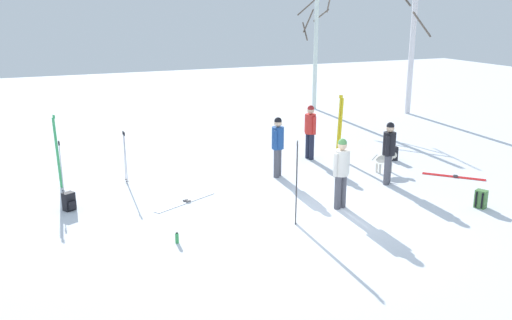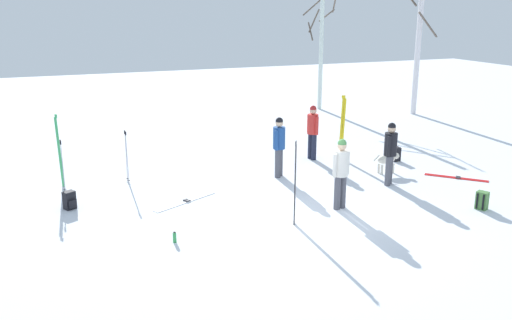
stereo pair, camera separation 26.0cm
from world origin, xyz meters
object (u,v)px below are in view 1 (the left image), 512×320
(person_1, at_px, (310,129))
(ski_pair_planted_2, at_px, (340,127))
(person_3, at_px, (278,143))
(ski_pair_lying_0, at_px, (454,177))
(backpack_1, at_px, (69,202))
(backpack_0, at_px, (393,153))
(backpack_2, at_px, (481,199))
(birch_tree_3, at_px, (412,43))
(ski_pair_planted_0, at_px, (57,152))
(ski_pair_lying_1, at_px, (185,202))
(ski_pair_planted_1, at_px, (297,183))
(water_bottle_0, at_px, (177,238))
(dog, at_px, (386,159))
(person_2, at_px, (389,149))
(ski_poles_0, at_px, (125,156))
(person_0, at_px, (341,169))
(birch_tree_2, at_px, (315,46))
(ski_poles_1, at_px, (61,166))

(person_1, relative_size, ski_pair_planted_2, 0.85)
(ski_pair_planted_2, bearing_deg, person_3, -158.82)
(ski_pair_lying_0, bearing_deg, backpack_1, 171.89)
(ski_pair_planted_2, bearing_deg, backpack_0, -30.22)
(backpack_2, relative_size, birch_tree_3, 0.07)
(ski_pair_planted_2, bearing_deg, ski_pair_planted_0, 177.57)
(ski_pair_lying_1, bearing_deg, backpack_1, 168.43)
(ski_pair_planted_1, height_order, ski_pair_planted_2, ski_pair_planted_2)
(backpack_0, relative_size, water_bottle_0, 1.84)
(dog, xyz_separation_m, ski_pair_lying_0, (1.52, -1.16, -0.38))
(person_2, relative_size, backpack_0, 3.90)
(person_2, relative_size, dog, 1.91)
(ski_poles_0, bearing_deg, person_1, 2.34)
(person_3, height_order, backpack_1, person_3)
(ski_pair_planted_2, bearing_deg, dog, -75.79)
(ski_pair_planted_0, distance_m, ski_pair_planted_2, 8.39)
(person_1, height_order, backpack_0, person_1)
(person_0, height_order, dog, person_0)
(backpack_0, bearing_deg, ski_pair_planted_0, 173.02)
(ski_pair_planted_0, relative_size, birch_tree_2, 0.37)
(birch_tree_3, bearing_deg, person_3, -145.85)
(person_2, bearing_deg, dog, 57.10)
(person_2, distance_m, water_bottle_0, 6.56)
(person_3, bearing_deg, dog, -14.96)
(ski_pair_planted_0, xyz_separation_m, ski_poles_1, (0.03, -0.59, -0.23))
(water_bottle_0, bearing_deg, ski_pair_planted_1, 0.16)
(dog, distance_m, birch_tree_3, 9.91)
(person_0, distance_m, person_2, 2.43)
(person_1, bearing_deg, ski_poles_1, -175.95)
(ski_poles_1, bearing_deg, dog, -10.33)
(ski_pair_planted_0, distance_m, birch_tree_3, 16.07)
(ski_pair_lying_0, bearing_deg, ski_poles_0, 160.55)
(person_1, relative_size, birch_tree_3, 0.29)
(ski_pair_planted_0, bearing_deg, birch_tree_2, 32.81)
(ski_pair_planted_2, bearing_deg, backpack_2, -80.73)
(person_0, bearing_deg, birch_tree_2, 64.20)
(person_3, xyz_separation_m, dog, (3.08, -0.82, -0.59))
(ski_poles_1, relative_size, birch_tree_3, 0.24)
(ski_pair_lying_1, relative_size, birch_tree_3, 0.29)
(person_2, height_order, ski_pair_lying_0, person_2)
(dog, bearing_deg, ski_pair_lying_0, -37.35)
(person_2, height_order, ski_poles_1, person_2)
(water_bottle_0, distance_m, birch_tree_3, 16.64)
(ski_poles_0, height_order, birch_tree_3, birch_tree_3)
(backpack_2, bearing_deg, ski_poles_0, 145.14)
(birch_tree_2, bearing_deg, person_0, -115.80)
(ski_pair_planted_2, xyz_separation_m, backpack_1, (-8.31, -1.53, -0.79))
(person_2, relative_size, water_bottle_0, 7.17)
(ski_pair_lying_0, bearing_deg, ski_pair_planted_2, 123.53)
(person_0, relative_size, backpack_0, 3.90)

